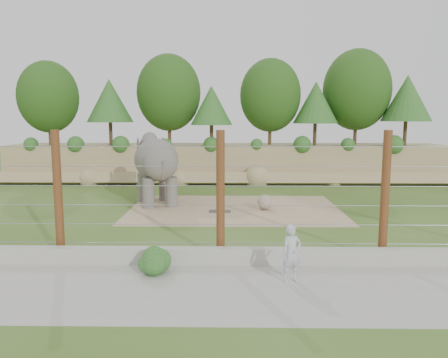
{
  "coord_description": "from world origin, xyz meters",
  "views": [
    {
      "loc": [
        0.32,
        -17.62,
        4.36
      ],
      "look_at": [
        0.0,
        2.0,
        1.6
      ],
      "focal_mm": 35.0,
      "sensor_mm": 36.0,
      "label": 1
    }
  ],
  "objects_px": {
    "elephant": "(156,170)",
    "barrier_fence": "(220,196)",
    "stone_ball": "(265,202)",
    "zookeeper": "(292,254)"
  },
  "relations": [
    {
      "from": "elephant",
      "to": "barrier_fence",
      "type": "bearing_deg",
      "value": -87.79
    },
    {
      "from": "elephant",
      "to": "barrier_fence",
      "type": "relative_size",
      "value": 0.21
    },
    {
      "from": "barrier_fence",
      "to": "zookeeper",
      "type": "distance_m",
      "value": 2.98
    },
    {
      "from": "stone_ball",
      "to": "zookeeper",
      "type": "bearing_deg",
      "value": -89.97
    },
    {
      "from": "stone_ball",
      "to": "zookeeper",
      "type": "height_order",
      "value": "zookeeper"
    },
    {
      "from": "zookeeper",
      "to": "stone_ball",
      "type": "bearing_deg",
      "value": 65.72
    },
    {
      "from": "stone_ball",
      "to": "barrier_fence",
      "type": "bearing_deg",
      "value": -104.81
    },
    {
      "from": "stone_ball",
      "to": "zookeeper",
      "type": "xyz_separation_m",
      "value": [
        0.01,
        -9.21,
        0.41
      ]
    },
    {
      "from": "elephant",
      "to": "barrier_fence",
      "type": "xyz_separation_m",
      "value": [
        3.45,
        -8.68,
        0.26
      ]
    },
    {
      "from": "elephant",
      "to": "zookeeper",
      "type": "xyz_separation_m",
      "value": [
        5.39,
        -10.59,
        -0.95
      ]
    }
  ]
}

